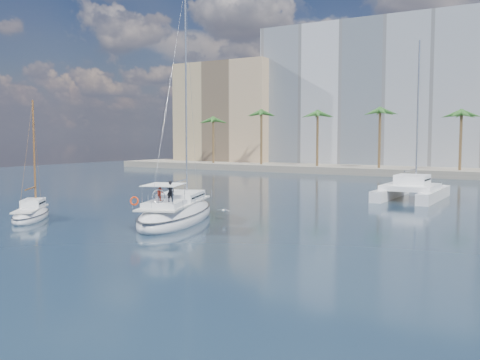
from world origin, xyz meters
The scene contains 10 objects.
ground centered at (0.00, 0.00, 0.00)m, with size 160.00×160.00×0.00m, color black.
quay centered at (0.00, 61.00, 0.60)m, with size 120.00×14.00×1.20m, color gray.
building_modern centered at (-12.00, 73.00, 14.00)m, with size 42.00×16.00×28.00m, color silver.
building_tan_left centered at (-42.00, 69.00, 11.00)m, with size 22.00×14.00×22.00m, color tan.
palm_left centered at (-34.00, 57.00, 10.28)m, with size 3.60×3.60×12.30m.
palm_centre centered at (0.00, 57.00, 10.28)m, with size 3.60×3.60×12.30m.
main_sloop centered at (-5.32, 1.14, 0.56)m, with size 8.25×13.58×19.22m.
small_sloop centered at (-15.50, -3.98, 0.38)m, with size 5.80×6.74×9.80m.
catamaran centered at (6.68, 24.68, 1.12)m, with size 5.57×11.09×16.27m.
seagull centered at (-2.51, 3.40, 0.74)m, with size 1.10×0.47×0.20m.
Camera 1 is at (19.37, -30.91, 6.38)m, focal length 40.00 mm.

